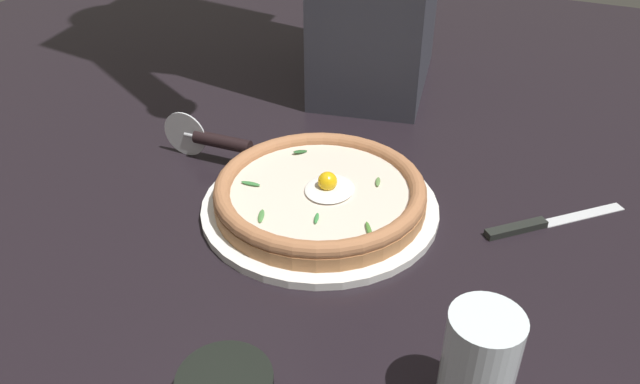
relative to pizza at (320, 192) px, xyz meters
The scene contains 6 objects.
ground_plane 0.06m from the pizza, 123.37° to the right, with size 2.40×2.40×0.03m, color black.
pizza_plate 0.03m from the pizza, 83.96° to the right, with size 0.34×0.34×0.01m, color white.
pizza is the anchor object (origin of this frame).
pizza_cutter 0.23m from the pizza, 104.60° to the right, with size 0.03×0.16×0.08m.
table_knife 0.31m from the pizza, 106.93° to the left, with size 0.17×0.18×0.01m.
drinking_glass 0.37m from the pizza, 48.56° to the left, with size 0.07×0.07×0.12m.
Camera 1 is at (0.69, 0.33, 0.53)m, focal length 34.87 mm.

